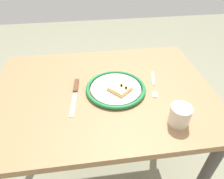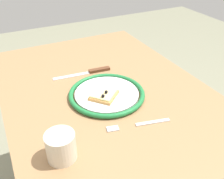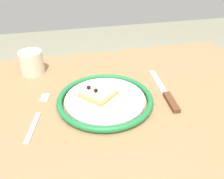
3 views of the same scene
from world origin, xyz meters
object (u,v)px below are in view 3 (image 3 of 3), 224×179
knife (167,96)px  fork (38,115)px  cup (32,63)px  plate (105,99)px  pizza_slice_near (98,93)px  dining_table (125,131)px

knife → fork: 0.37m
knife → cup: cup is taller
plate → cup: size_ratio=3.46×
plate → cup: (-0.21, 0.23, 0.03)m
pizza_slice_near → knife: pizza_slice_near is taller
plate → cup: 0.31m
cup → plate: bearing=-47.9°
plate → pizza_slice_near: 0.03m
pizza_slice_near → fork: (-0.17, -0.04, -0.02)m
fork → cup: 0.25m
pizza_slice_near → fork: bearing=-167.6°
dining_table → knife: (0.12, -0.01, 0.12)m
fork → plate: bearing=5.7°
dining_table → fork: size_ratio=5.03×
dining_table → plate: 0.13m
knife → dining_table: bearing=177.5°
pizza_slice_near → knife: (0.20, -0.04, -0.02)m
knife → pizza_slice_near: bearing=169.4°
dining_table → cup: size_ratio=12.77×
plate → fork: size_ratio=1.36×
dining_table → pizza_slice_near: 0.16m
dining_table → plate: (-0.06, 0.01, 0.12)m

